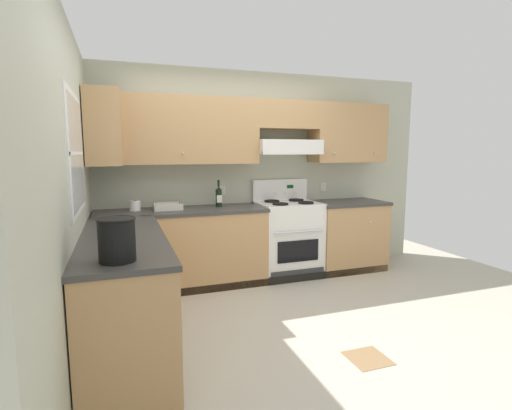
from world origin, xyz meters
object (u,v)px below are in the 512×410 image
Objects in this scene: bowl at (168,207)px; stove at (288,238)px; bucket at (117,239)px; paper_towel_roll at (135,206)px; wine_bottle at (219,196)px.

stove is at bearing -1.66° from bowl.
bucket reaches higher than bowl.
stove is 9.84× the size of paper_towel_roll.
bucket is (-2.01, -1.99, 0.57)m from stove.
bowl is 0.36m from paper_towel_roll.
bucket is 2.07m from paper_towel_roll.
bucket is (-1.14, -2.06, 0.01)m from wine_bottle.
wine_bottle is 0.96m from paper_towel_roll.
wine_bottle reaches higher than bowl.
paper_towel_roll is (-0.96, 0.00, -0.07)m from wine_bottle.
bowl is at bearing -176.86° from wine_bottle.
wine_bottle reaches higher than stove.
stove is 3.83× the size of bowl.
stove is 1.55m from bowl.
wine_bottle is at bearing -0.09° from paper_towel_roll.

